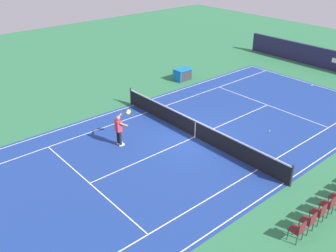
{
  "coord_description": "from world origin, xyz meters",
  "views": [
    {
      "loc": [
        12.53,
        12.31,
        9.64
      ],
      "look_at": [
        1.41,
        -0.58,
        0.9
      ],
      "focal_mm": 40.09,
      "sensor_mm": 36.0,
      "label": 1
    }
  ],
  "objects": [
    {
      "name": "spectator_chair_5",
      "position": [
        1.24,
        7.77,
        0.52
      ],
      "size": [
        0.44,
        0.44,
        0.88
      ],
      "color": "#38383D",
      "rests_on": "ground_plane"
    },
    {
      "name": "equipment_cart_tarped",
      "position": [
        -5.44,
        -6.86,
        0.44
      ],
      "size": [
        1.25,
        0.84,
        0.85
      ],
      "color": "#2D2D33",
      "rests_on": "ground_plane"
    },
    {
      "name": "tennis_ball",
      "position": [
        -3.49,
        2.23,
        0.03
      ],
      "size": [
        0.07,
        0.07,
        0.07
      ],
      "primitive_type": "sphere",
      "color": "#CCE01E",
      "rests_on": "ground_plane"
    },
    {
      "name": "tennis_player_near",
      "position": [
        3.49,
        -1.94,
        0.93
      ],
      "size": [
        1.12,
        0.77,
        1.7
      ],
      "color": "black",
      "rests_on": "ground_plane"
    },
    {
      "name": "spectator_chair_6",
      "position": [
        1.94,
        7.77,
        0.52
      ],
      "size": [
        0.44,
        0.44,
        0.88
      ],
      "color": "#38383D",
      "rests_on": "ground_plane"
    },
    {
      "name": "court_slab",
      "position": [
        0.0,
        0.0,
        0.0
      ],
      "size": [
        24.2,
        11.4,
        0.0
      ],
      "primitive_type": "cube",
      "color": "navy",
      "rests_on": "ground_plane"
    },
    {
      "name": "spectator_chair_4",
      "position": [
        0.54,
        7.77,
        0.52
      ],
      "size": [
        0.44,
        0.44,
        0.88
      ],
      "color": "#38383D",
      "rests_on": "ground_plane"
    },
    {
      "name": "tennis_net",
      "position": [
        0.0,
        0.0,
        0.49
      ],
      "size": [
        0.1,
        11.7,
        1.08
      ],
      "color": "#2D2D33",
      "rests_on": "ground_plane"
    },
    {
      "name": "court_line_markings",
      "position": [
        0.0,
        0.0,
        0.0
      ],
      "size": [
        23.85,
        11.05,
        0.01
      ],
      "color": "white",
      "rests_on": "ground_plane"
    },
    {
      "name": "spectator_chair_7",
      "position": [
        2.64,
        7.77,
        0.52
      ],
      "size": [
        0.44,
        0.44,
        0.88
      ],
      "color": "#38383D",
      "rests_on": "ground_plane"
    },
    {
      "name": "ground_plane",
      "position": [
        0.0,
        0.0,
        0.0
      ],
      "size": [
        60.0,
        60.0,
        0.0
      ],
      "primitive_type": "plane",
      "color": "#2D7247"
    }
  ]
}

